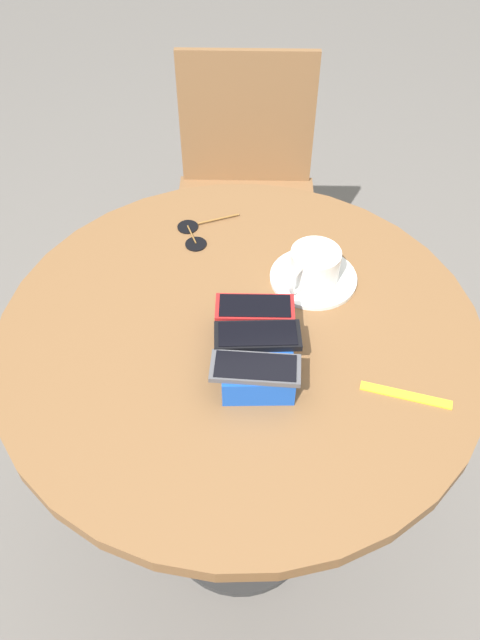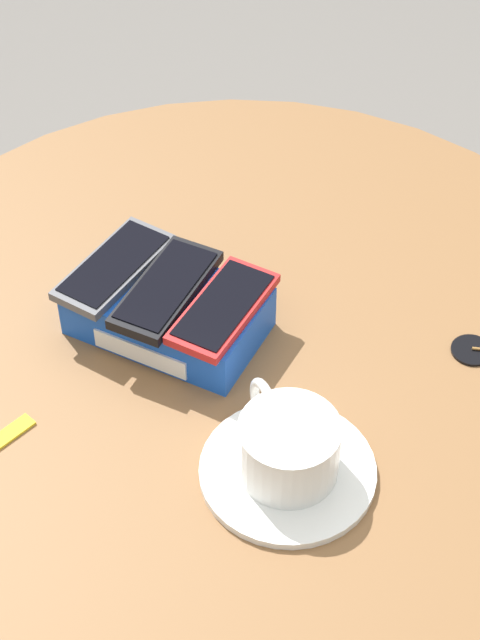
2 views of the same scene
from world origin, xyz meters
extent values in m
plane|color=slate|center=(0.00, 0.00, 0.00)|extent=(8.00, 8.00, 0.00)
cylinder|color=#2D2D2D|center=(0.00, 0.00, 0.01)|extent=(0.38, 0.38, 0.02)
cylinder|color=#2D2D2D|center=(0.00, 0.00, 0.39)|extent=(0.07, 0.07, 0.73)
cylinder|color=brown|center=(0.00, 0.00, 0.77)|extent=(0.84, 0.84, 0.03)
cube|color=blue|center=(-0.07, -0.02, 0.81)|extent=(0.20, 0.13, 0.05)
cube|color=white|center=(-0.08, -0.08, 0.80)|extent=(0.10, 0.01, 0.02)
cube|color=#515156|center=(-0.13, -0.01, 0.84)|extent=(0.08, 0.15, 0.01)
cube|color=black|center=(-0.13, -0.01, 0.85)|extent=(0.07, 0.13, 0.00)
cube|color=black|center=(-0.07, -0.02, 0.84)|extent=(0.07, 0.14, 0.01)
cube|color=black|center=(-0.07, -0.02, 0.85)|extent=(0.06, 0.13, 0.00)
cube|color=red|center=(-0.01, -0.02, 0.84)|extent=(0.08, 0.14, 0.01)
cube|color=black|center=(-0.01, -0.02, 0.85)|extent=(0.07, 0.12, 0.00)
cylinder|color=white|center=(0.10, -0.15, 0.79)|extent=(0.16, 0.16, 0.01)
cylinder|color=white|center=(0.10, -0.15, 0.82)|extent=(0.09, 0.09, 0.06)
cylinder|color=olive|center=(0.10, -0.15, 0.85)|extent=(0.08, 0.08, 0.00)
torus|color=white|center=(0.07, -0.11, 0.82)|extent=(0.05, 0.05, 0.06)
cube|color=yellow|center=(-0.17, -0.24, 0.79)|extent=(0.07, 0.14, 0.00)
cylinder|color=black|center=(0.23, 0.06, 0.79)|extent=(0.04, 0.04, 0.00)
cylinder|color=black|center=(0.28, 0.07, 0.79)|extent=(0.04, 0.04, 0.00)
cylinder|color=olive|center=(0.25, 0.07, 0.79)|extent=(0.06, 0.02, 0.00)
cylinder|color=olive|center=(0.30, 0.01, 0.79)|extent=(0.02, 0.09, 0.00)
cube|color=brown|center=(0.74, -0.10, 0.42)|extent=(0.47, 0.47, 0.02)
cube|color=brown|center=(0.93, -0.13, 0.64)|extent=(0.07, 0.39, 0.41)
cylinder|color=brown|center=(0.58, 0.11, 0.21)|extent=(0.04, 0.04, 0.41)
cylinder|color=brown|center=(0.52, -0.26, 0.21)|extent=(0.04, 0.04, 0.41)
cylinder|color=brown|center=(0.95, 0.05, 0.21)|extent=(0.04, 0.04, 0.41)
cylinder|color=brown|center=(0.89, -0.32, 0.21)|extent=(0.04, 0.04, 0.41)
camera|label=1|loc=(-0.71, 0.09, 1.59)|focal=35.00mm
camera|label=2|loc=(0.27, -0.71, 1.58)|focal=60.00mm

